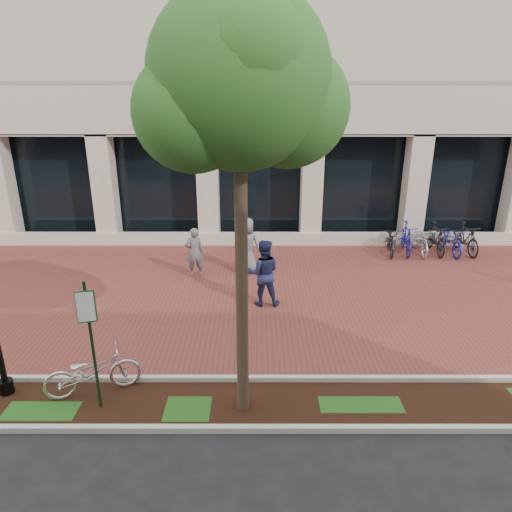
{
  "coord_description": "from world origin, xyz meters",
  "views": [
    {
      "loc": [
        -0.14,
        -12.57,
        5.72
      ],
      "look_at": [
        -0.14,
        -0.8,
        1.45
      ],
      "focal_mm": 32.0,
      "sensor_mm": 36.0,
      "label": 1
    }
  ],
  "objects_px": {
    "parking_sign": "(90,331)",
    "pedestrian_left": "(195,252)",
    "pedestrian_mid": "(263,273)",
    "street_tree": "(242,92)",
    "locked_bicycle": "(93,371)",
    "bike_rack_cluster": "(428,239)",
    "pedestrian_right": "(247,246)"
  },
  "relations": [
    {
      "from": "parking_sign",
      "to": "pedestrian_left",
      "type": "distance_m",
      "value": 6.76
    },
    {
      "from": "pedestrian_mid",
      "to": "pedestrian_left",
      "type": "bearing_deg",
      "value": -44.69
    },
    {
      "from": "street_tree",
      "to": "locked_bicycle",
      "type": "xyz_separation_m",
      "value": [
        -3.04,
        0.47,
        -5.22
      ]
    },
    {
      "from": "pedestrian_mid",
      "to": "bike_rack_cluster",
      "type": "xyz_separation_m",
      "value": [
        6.18,
        4.37,
        -0.42
      ]
    },
    {
      "from": "locked_bicycle",
      "to": "pedestrian_right",
      "type": "bearing_deg",
      "value": -44.65
    },
    {
      "from": "pedestrian_left",
      "to": "bike_rack_cluster",
      "type": "bearing_deg",
      "value": -178.72
    },
    {
      "from": "parking_sign",
      "to": "bike_rack_cluster",
      "type": "distance_m",
      "value": 12.95
    },
    {
      "from": "pedestrian_mid",
      "to": "street_tree",
      "type": "bearing_deg",
      "value": 84.37
    },
    {
      "from": "street_tree",
      "to": "pedestrian_left",
      "type": "xyz_separation_m",
      "value": [
        -1.79,
        6.65,
        -4.89
      ]
    },
    {
      "from": "parking_sign",
      "to": "pedestrian_left",
      "type": "xyz_separation_m",
      "value": [
        1.0,
        6.64,
        -0.83
      ]
    },
    {
      "from": "street_tree",
      "to": "pedestrian_left",
      "type": "bearing_deg",
      "value": 105.07
    },
    {
      "from": "pedestrian_right",
      "to": "pedestrian_mid",
      "type": "bearing_deg",
      "value": 117.17
    },
    {
      "from": "bike_rack_cluster",
      "to": "street_tree",
      "type": "bearing_deg",
      "value": -122.34
    },
    {
      "from": "locked_bicycle",
      "to": "pedestrian_left",
      "type": "distance_m",
      "value": 6.31
    },
    {
      "from": "locked_bicycle",
      "to": "parking_sign",
      "type": "bearing_deg",
      "value": -171.01
    },
    {
      "from": "pedestrian_left",
      "to": "pedestrian_mid",
      "type": "distance_m",
      "value": 3.07
    },
    {
      "from": "street_tree",
      "to": "pedestrian_right",
      "type": "height_order",
      "value": "street_tree"
    },
    {
      "from": "parking_sign",
      "to": "street_tree",
      "type": "distance_m",
      "value": 4.92
    },
    {
      "from": "pedestrian_mid",
      "to": "bike_rack_cluster",
      "type": "height_order",
      "value": "pedestrian_mid"
    },
    {
      "from": "parking_sign",
      "to": "pedestrian_mid",
      "type": "distance_m",
      "value": 5.56
    },
    {
      "from": "street_tree",
      "to": "bike_rack_cluster",
      "type": "distance_m",
      "value": 12.2
    },
    {
      "from": "parking_sign",
      "to": "bike_rack_cluster",
      "type": "xyz_separation_m",
      "value": [
        9.37,
        8.87,
        -1.11
      ]
    },
    {
      "from": "pedestrian_mid",
      "to": "parking_sign",
      "type": "bearing_deg",
      "value": 54.18
    },
    {
      "from": "street_tree",
      "to": "locked_bicycle",
      "type": "distance_m",
      "value": 6.06
    },
    {
      "from": "street_tree",
      "to": "pedestrian_mid",
      "type": "distance_m",
      "value": 6.56
    },
    {
      "from": "locked_bicycle",
      "to": "pedestrian_right",
      "type": "xyz_separation_m",
      "value": [
        2.94,
        6.48,
        0.44
      ]
    },
    {
      "from": "parking_sign",
      "to": "locked_bicycle",
      "type": "xyz_separation_m",
      "value": [
        -0.26,
        0.46,
        -1.16
      ]
    },
    {
      "from": "parking_sign",
      "to": "locked_bicycle",
      "type": "bearing_deg",
      "value": 104.89
    },
    {
      "from": "parking_sign",
      "to": "locked_bicycle",
      "type": "relative_size",
      "value": 1.4
    },
    {
      "from": "pedestrian_mid",
      "to": "pedestrian_right",
      "type": "xyz_separation_m",
      "value": [
        -0.51,
        2.44,
        -0.03
      ]
    },
    {
      "from": "street_tree",
      "to": "parking_sign",
      "type": "bearing_deg",
      "value": 179.82
    },
    {
      "from": "pedestrian_mid",
      "to": "pedestrian_right",
      "type": "relative_size",
      "value": 1.03
    }
  ]
}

